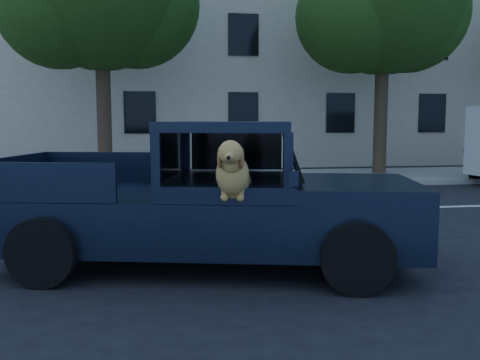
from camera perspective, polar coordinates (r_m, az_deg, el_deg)
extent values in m
plane|color=black|center=(8.03, 9.51, -7.47)|extent=(120.00, 120.00, 0.00)
cube|color=gray|center=(16.87, -0.57, 0.16)|extent=(60.00, 4.00, 0.15)
cylinder|color=#332619|center=(17.04, -14.31, 7.18)|extent=(0.44, 0.44, 4.40)
sphere|color=#1A370D|center=(17.21, -18.85, 17.09)|extent=(3.60, 3.60, 3.60)
sphere|color=#1A370D|center=(17.65, -11.13, 18.02)|extent=(4.00, 4.00, 4.00)
cylinder|color=#332619|center=(18.58, 14.78, 7.09)|extent=(0.44, 0.44, 4.40)
sphere|color=#1A370D|center=(18.14, 11.85, 16.72)|extent=(3.60, 3.60, 3.60)
sphere|color=#1A370D|center=(19.60, 17.48, 16.67)|extent=(4.00, 4.00, 4.00)
cube|color=beige|center=(24.65, 3.85, 12.42)|extent=(26.00, 6.00, 9.00)
cube|color=black|center=(7.03, -3.35, -4.03)|extent=(5.63, 3.22, 0.67)
cube|color=black|center=(6.97, 12.17, -0.78)|extent=(1.96, 2.34, 0.16)
cube|color=black|center=(6.89, -1.30, 5.74)|extent=(1.99, 2.27, 0.12)
cube|color=black|center=(6.87, 5.58, 2.73)|extent=(0.66, 1.76, 0.58)
cube|color=black|center=(6.50, 0.11, -3.15)|extent=(0.68, 0.68, 0.39)
cube|color=black|center=(5.61, 5.74, 0.13)|extent=(0.11, 0.07, 0.16)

